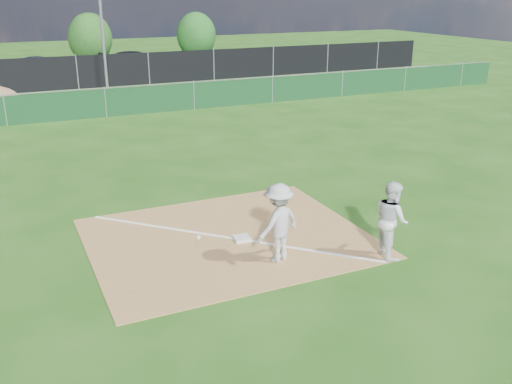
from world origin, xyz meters
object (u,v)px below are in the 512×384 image
car_right (138,62)px  light_pole (101,13)px  tree_right (196,35)px  first_base (242,238)px  tree_mid (90,38)px  play_at_first (278,223)px  car_mid (43,68)px  runner (391,219)px

car_right → light_pole: bearing=151.5°
light_pole → tree_right: bearing=49.9°
car_right → tree_right: 8.19m
first_base → tree_mid: size_ratio=0.10×
light_pole → play_at_first: 23.38m
play_at_first → tree_mid: tree_mid is taller
car_mid → tree_right: size_ratio=1.14×
first_base → car_mid: (-1.66, 26.54, 0.62)m
runner → tree_right: bearing=-1.3°
car_mid → tree_right: 13.43m
tree_mid → car_right: bearing=-68.7°
play_at_first → car_right: (3.99, 28.33, -0.14)m
light_pole → play_at_first: bearing=-92.4°
light_pole → first_base: bearing=-93.3°
car_mid → car_right: bearing=-82.5°
car_mid → tree_mid: tree_mid is taller
runner → tree_right: 35.44m
runner → car_right: size_ratio=0.34×
runner → car_mid: bearing=19.7°
light_pole → car_right: 6.85m
light_pole → first_base: size_ratio=22.82×
car_right → tree_mid: 5.80m
car_mid → car_right: 5.98m
runner → tree_mid: (-0.29, 34.37, 1.06)m
tree_right → tree_mid: bearing=-178.6°
first_base → tree_mid: tree_mid is taller
light_pole → tree_mid: 10.73m
runner → tree_right: tree_right is taller
play_at_first → runner: 2.34m
light_pole → car_mid: (-2.93, 4.60, -3.32)m
tree_right → light_pole: bearing=-130.1°
light_pole → runner: light_pole is taller
tree_mid → tree_right: 8.04m
first_base → play_at_first: (0.29, -1.20, 0.78)m
runner → tree_right: (7.75, 34.57, 1.02)m
first_base → car_right: (4.28, 27.13, 0.64)m
light_pole → tree_mid: bearing=84.8°
car_right → first_base: bearing=172.7°
tree_right → car_right: bearing=-137.4°
light_pole → tree_right: light_pole is taller
car_right → tree_mid: size_ratio=1.30×
first_base → car_mid: car_mid is taller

